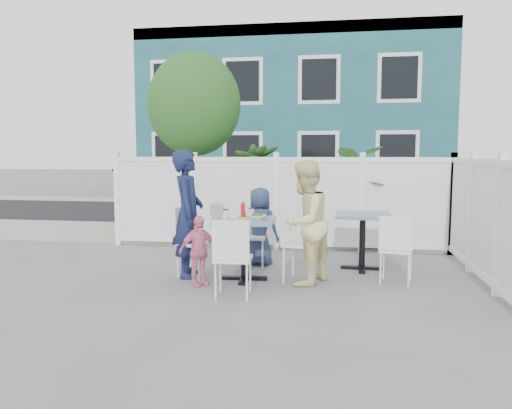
# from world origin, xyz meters

# --- Properties ---
(ground) EXTENTS (80.00, 80.00, 0.00)m
(ground) POSITION_xyz_m (0.00, 0.00, 0.00)
(ground) COLOR slate
(near_sidewalk) EXTENTS (24.00, 2.60, 0.01)m
(near_sidewalk) POSITION_xyz_m (0.00, 3.80, 0.01)
(near_sidewalk) COLOR gray
(near_sidewalk) RESTS_ON ground
(street) EXTENTS (24.00, 5.00, 0.01)m
(street) POSITION_xyz_m (0.00, 7.50, 0.00)
(street) COLOR black
(street) RESTS_ON ground
(far_sidewalk) EXTENTS (24.00, 1.60, 0.01)m
(far_sidewalk) POSITION_xyz_m (0.00, 10.60, 0.01)
(far_sidewalk) COLOR gray
(far_sidewalk) RESTS_ON ground
(building) EXTENTS (11.00, 6.00, 6.00)m
(building) POSITION_xyz_m (-0.50, 14.00, 3.00)
(building) COLOR #1A4B56
(building) RESTS_ON ground
(fence_back) EXTENTS (5.86, 0.08, 1.60)m
(fence_back) POSITION_xyz_m (0.10, 2.40, 0.78)
(fence_back) COLOR white
(fence_back) RESTS_ON ground
(fence_right) EXTENTS (0.08, 3.66, 1.60)m
(fence_right) POSITION_xyz_m (3.00, 0.60, 0.78)
(fence_right) COLOR white
(fence_right) RESTS_ON ground
(tree) EXTENTS (1.80, 1.62, 3.59)m
(tree) POSITION_xyz_m (-1.60, 3.30, 2.59)
(tree) COLOR #382316
(tree) RESTS_ON ground
(utility_cabinet) EXTENTS (0.76, 0.59, 1.28)m
(utility_cabinet) POSITION_xyz_m (-3.13, 4.00, 0.64)
(utility_cabinet) COLOR gold
(utility_cabinet) RESTS_ON ground
(potted_shrub_a) EXTENTS (1.42, 1.42, 1.83)m
(potted_shrub_a) POSITION_xyz_m (-0.36, 3.10, 0.91)
(potted_shrub_a) COLOR #1D4B18
(potted_shrub_a) RESTS_ON ground
(potted_shrub_b) EXTENTS (1.94, 1.80, 1.79)m
(potted_shrub_b) POSITION_xyz_m (1.63, 3.00, 0.90)
(potted_shrub_b) COLOR #1D4B18
(potted_shrub_b) RESTS_ON ground
(main_table) EXTENTS (0.82, 0.82, 0.81)m
(main_table) POSITION_xyz_m (-0.06, 0.26, 0.63)
(main_table) COLOR #3E6080
(main_table) RESTS_ON ground
(spare_table) EXTENTS (0.79, 0.79, 0.81)m
(spare_table) POSITION_xyz_m (1.50, 1.11, 0.63)
(spare_table) COLOR #3E6080
(spare_table) RESTS_ON ground
(chair_left) EXTENTS (0.54, 0.55, 0.95)m
(chair_left) POSITION_xyz_m (-0.81, 0.36, 0.55)
(chair_left) COLOR white
(chair_left) RESTS_ON ground
(chair_right) EXTENTS (0.54, 0.55, 1.01)m
(chair_right) POSITION_xyz_m (0.78, 0.32, 0.59)
(chair_right) COLOR white
(chair_right) RESTS_ON ground
(chair_back) EXTENTS (0.44, 0.42, 0.90)m
(chair_back) POSITION_xyz_m (-0.11, 1.13, 0.52)
(chair_back) COLOR white
(chair_back) RESTS_ON ground
(chair_near) EXTENTS (0.44, 0.43, 0.93)m
(chair_near) POSITION_xyz_m (-0.05, -0.60, 0.54)
(chair_near) COLOR white
(chair_near) RESTS_ON ground
(chair_spare) EXTENTS (0.47, 0.46, 0.89)m
(chair_spare) POSITION_xyz_m (1.88, 0.35, 0.52)
(chair_spare) COLOR white
(chair_spare) RESTS_ON ground
(man) EXTENTS (0.52, 0.69, 1.72)m
(man) POSITION_xyz_m (-0.85, 0.34, 0.86)
(man) COLOR #131C3D
(man) RESTS_ON ground
(woman) EXTENTS (0.86, 0.95, 1.58)m
(woman) POSITION_xyz_m (0.73, 0.19, 0.79)
(woman) COLOR yellow
(woman) RESTS_ON ground
(boy) EXTENTS (0.66, 0.53, 1.16)m
(boy) POSITION_xyz_m (0.00, 1.18, 0.58)
(boy) COLOR navy
(boy) RESTS_ON ground
(toddler) EXTENTS (0.53, 0.51, 0.89)m
(toddler) POSITION_xyz_m (-0.59, -0.11, 0.45)
(toddler) COLOR pink
(toddler) RESTS_ON ground
(plate_main) EXTENTS (0.23, 0.23, 0.01)m
(plate_main) POSITION_xyz_m (-0.06, 0.12, 0.82)
(plate_main) COLOR white
(plate_main) RESTS_ON main_table
(plate_side) EXTENTS (0.23, 0.23, 0.02)m
(plate_side) POSITION_xyz_m (-0.27, 0.37, 0.82)
(plate_side) COLOR white
(plate_side) RESTS_ON main_table
(salad_bowl) EXTENTS (0.23, 0.23, 0.06)m
(salad_bowl) POSITION_xyz_m (0.11, 0.26, 0.84)
(salad_bowl) COLOR white
(salad_bowl) RESTS_ON main_table
(coffee_cup_a) EXTENTS (0.08, 0.08, 0.12)m
(coffee_cup_a) POSITION_xyz_m (-0.30, 0.20, 0.87)
(coffee_cup_a) COLOR beige
(coffee_cup_a) RESTS_ON main_table
(coffee_cup_b) EXTENTS (0.07, 0.07, 0.11)m
(coffee_cup_b) POSITION_xyz_m (-0.01, 0.49, 0.87)
(coffee_cup_b) COLOR beige
(coffee_cup_b) RESTS_ON main_table
(ketchup_bottle) EXTENTS (0.06, 0.06, 0.19)m
(ketchup_bottle) POSITION_xyz_m (-0.09, 0.32, 0.91)
(ketchup_bottle) COLOR red
(ketchup_bottle) RESTS_ON main_table
(salt_shaker) EXTENTS (0.03, 0.03, 0.07)m
(salt_shaker) POSITION_xyz_m (-0.13, 0.52, 0.85)
(salt_shaker) COLOR white
(salt_shaker) RESTS_ON main_table
(pepper_shaker) EXTENTS (0.03, 0.03, 0.07)m
(pepper_shaker) POSITION_xyz_m (-0.11, 0.53, 0.85)
(pepper_shaker) COLOR black
(pepper_shaker) RESTS_ON main_table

